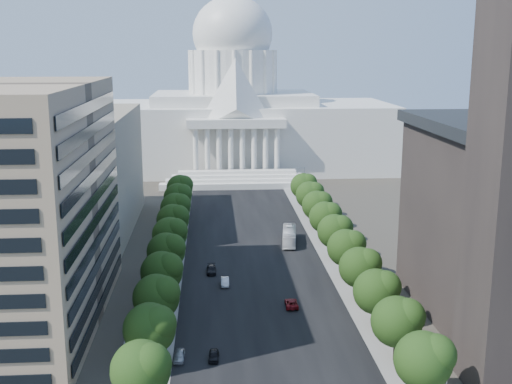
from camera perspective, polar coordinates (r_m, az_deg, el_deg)
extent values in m
cube|color=black|center=(158.79, -0.72, -3.98)|extent=(30.00, 260.00, 0.01)
cube|color=gray|center=(158.87, -7.60, -4.09)|extent=(8.00, 260.00, 0.02)
cube|color=gray|center=(160.97, 6.06, -3.83)|extent=(8.00, 260.00, 0.02)
cube|color=white|center=(249.28, -2.02, 5.01)|extent=(120.00, 50.00, 25.00)
cube|color=white|center=(247.79, -2.05, 8.34)|extent=(60.00, 40.00, 4.00)
cube|color=white|center=(221.52, -1.78, 6.15)|extent=(34.00, 8.00, 3.00)
cylinder|color=white|center=(247.26, -2.06, 10.65)|extent=(32.00, 32.00, 16.00)
ellipsoid|color=white|center=(247.19, -2.09, 13.89)|extent=(30.00, 30.00, 27.60)
cube|color=gray|center=(169.35, -17.39, 1.70)|extent=(38.00, 52.00, 30.00)
sphere|color=black|center=(84.13, -10.22, -15.30)|extent=(7.60, 7.60, 7.60)
sphere|color=black|center=(82.80, -9.37, -14.86)|extent=(5.32, 5.32, 5.32)
cylinder|color=#33261C|center=(96.89, -9.36, -14.46)|extent=(0.56, 0.56, 2.94)
sphere|color=black|center=(94.86, -9.46, -11.93)|extent=(7.60, 7.60, 7.60)
sphere|color=black|center=(93.58, -8.70, -11.48)|extent=(5.32, 5.32, 5.32)
cylinder|color=#33261C|center=(107.68, -8.78, -11.56)|extent=(0.56, 0.56, 2.94)
sphere|color=black|center=(105.85, -8.87, -9.24)|extent=(7.60, 7.60, 7.60)
sphere|color=black|center=(104.62, -8.19, -8.81)|extent=(5.32, 5.32, 5.32)
cylinder|color=#33261C|center=(118.70, -8.32, -9.20)|extent=(0.56, 0.56, 2.94)
sphere|color=black|center=(117.05, -8.40, -7.06)|extent=(7.60, 7.60, 7.60)
sphere|color=black|center=(115.86, -7.78, -6.66)|extent=(5.32, 5.32, 5.32)
cylinder|color=#33261C|center=(129.89, -7.95, -7.25)|extent=(0.56, 0.56, 2.94)
sphere|color=black|center=(128.39, -8.01, -5.27)|extent=(7.60, 7.60, 7.60)
sphere|color=black|center=(127.23, -7.45, -4.88)|extent=(5.32, 5.32, 5.32)
cylinder|color=#33261C|center=(141.22, -7.63, -5.60)|extent=(0.56, 0.56, 2.94)
sphere|color=black|center=(139.84, -7.69, -3.77)|extent=(7.60, 7.60, 7.60)
sphere|color=black|center=(138.71, -7.17, -3.40)|extent=(5.32, 5.32, 5.32)
cylinder|color=#33261C|center=(152.65, -7.37, -4.20)|extent=(0.56, 0.56, 2.94)
sphere|color=black|center=(151.37, -7.42, -2.50)|extent=(7.60, 7.60, 7.60)
sphere|color=black|center=(150.27, -6.94, -2.14)|extent=(5.32, 5.32, 5.32)
cylinder|color=#33261C|center=(164.16, -7.14, -2.99)|extent=(0.56, 0.56, 2.94)
sphere|color=black|center=(162.97, -7.18, -1.40)|extent=(7.60, 7.60, 7.60)
sphere|color=black|center=(161.90, -6.74, -1.07)|extent=(5.32, 5.32, 5.32)
cylinder|color=#33261C|center=(175.74, -6.94, -1.95)|extent=(0.56, 0.56, 2.94)
sphere|color=black|center=(174.63, -6.98, -0.45)|extent=(7.60, 7.60, 7.60)
sphere|color=black|center=(173.57, -6.57, -0.14)|extent=(5.32, 5.32, 5.32)
cylinder|color=#33261C|center=(187.37, -6.77, -1.03)|extent=(0.56, 0.56, 2.94)
sphere|color=black|center=(186.33, -6.81, 0.37)|extent=(7.60, 7.60, 7.60)
sphere|color=black|center=(185.29, -6.42, 0.68)|extent=(5.32, 5.32, 5.32)
sphere|color=black|center=(87.83, 14.63, -14.27)|extent=(7.60, 7.60, 7.60)
sphere|color=black|center=(87.11, 15.69, -13.73)|extent=(5.32, 5.32, 5.32)
cylinder|color=#33261C|center=(100.11, 12.26, -13.65)|extent=(0.56, 0.56, 2.94)
sphere|color=black|center=(98.15, 12.38, -11.19)|extent=(7.60, 7.60, 7.60)
sphere|color=black|center=(97.41, 13.31, -10.69)|extent=(5.32, 5.32, 5.32)
cylinder|color=#33261C|center=(110.59, 10.51, -10.96)|extent=(0.56, 0.56, 2.94)
sphere|color=black|center=(108.82, 10.61, -8.69)|extent=(7.60, 7.60, 7.60)
sphere|color=black|center=(108.06, 11.42, -8.23)|extent=(5.32, 5.32, 5.32)
cylinder|color=#33261C|center=(121.35, 9.09, -8.73)|extent=(0.56, 0.56, 2.94)
sphere|color=black|center=(119.73, 9.17, -6.64)|extent=(7.60, 7.60, 7.60)
sphere|color=black|center=(118.97, 9.90, -6.21)|extent=(5.32, 5.32, 5.32)
cylinder|color=#33261C|center=(132.32, 7.92, -6.87)|extent=(0.56, 0.56, 2.94)
sphere|color=black|center=(130.84, 7.98, -4.93)|extent=(7.60, 7.60, 7.60)
sphere|color=black|center=(130.08, 8.64, -4.53)|extent=(5.32, 5.32, 5.32)
cylinder|color=#33261C|center=(143.45, 6.93, -5.29)|extent=(0.56, 0.56, 2.94)
sphere|color=black|center=(142.09, 6.98, -3.48)|extent=(7.60, 7.60, 7.60)
sphere|color=black|center=(141.32, 7.58, -3.11)|extent=(5.32, 5.32, 5.32)
cylinder|color=#33261C|center=(154.72, 6.09, -3.94)|extent=(0.56, 0.56, 2.94)
sphere|color=black|center=(153.46, 6.13, -2.25)|extent=(7.60, 7.60, 7.60)
sphere|color=black|center=(152.69, 6.69, -1.90)|extent=(5.32, 5.32, 5.32)
cylinder|color=#33261C|center=(166.09, 5.37, -2.77)|extent=(0.56, 0.56, 2.94)
sphere|color=black|center=(164.91, 5.41, -1.19)|extent=(7.60, 7.60, 7.60)
sphere|color=black|center=(164.14, 5.91, -0.86)|extent=(5.32, 5.32, 5.32)
cylinder|color=#33261C|center=(177.54, 4.74, -1.75)|extent=(0.56, 0.56, 2.94)
sphere|color=black|center=(176.44, 4.77, -0.27)|extent=(7.60, 7.60, 7.60)
sphere|color=black|center=(175.67, 5.25, 0.05)|extent=(5.32, 5.32, 5.32)
cylinder|color=#33261C|center=(189.06, 4.19, -0.85)|extent=(0.56, 0.56, 2.94)
sphere|color=black|center=(188.03, 4.22, 0.54)|extent=(7.60, 7.60, 7.60)
sphere|color=black|center=(187.25, 4.66, 0.84)|extent=(5.32, 5.32, 5.32)
cylinder|color=gray|center=(87.73, 16.60, -15.65)|extent=(0.18, 0.18, 9.00)
cylinder|color=gray|center=(85.41, 16.02, -13.19)|extent=(2.40, 0.14, 0.14)
sphere|color=gray|center=(85.10, 15.30, -13.32)|extent=(0.44, 0.44, 0.44)
cylinder|color=gray|center=(109.18, 11.99, -9.62)|extent=(0.18, 0.18, 9.00)
cylinder|color=gray|center=(107.33, 11.47, -7.53)|extent=(2.40, 0.14, 0.14)
sphere|color=gray|center=(107.08, 10.90, -7.61)|extent=(0.44, 0.44, 0.44)
cylinder|color=gray|center=(131.88, 9.02, -5.58)|extent=(0.18, 0.18, 9.00)
cylinder|color=gray|center=(130.35, 8.57, -3.80)|extent=(2.40, 0.14, 0.14)
sphere|color=gray|center=(130.15, 8.10, -3.86)|extent=(0.44, 0.44, 0.44)
cylinder|color=gray|center=(155.29, 6.96, -2.73)|extent=(0.18, 0.18, 9.00)
cylinder|color=gray|center=(154.00, 6.57, -1.20)|extent=(2.40, 0.14, 0.14)
sphere|color=gray|center=(153.82, 6.16, -1.25)|extent=(0.44, 0.44, 0.44)
cylinder|color=gray|center=(179.13, 5.46, -0.64)|extent=(0.18, 0.18, 9.00)
cylinder|color=gray|center=(178.01, 5.10, 0.71)|extent=(2.40, 0.14, 0.14)
sphere|color=gray|center=(177.86, 4.75, 0.67)|extent=(0.44, 0.44, 0.44)
cylinder|color=gray|center=(203.25, 4.30, 0.97)|extent=(0.18, 0.18, 9.00)
cylinder|color=gray|center=(202.27, 3.99, 2.16)|extent=(2.40, 0.14, 0.14)
sphere|color=gray|center=(202.13, 3.68, 2.13)|extent=(0.44, 0.44, 0.44)
imported|color=black|center=(98.71, -3.78, -14.31)|extent=(1.68, 3.81, 1.27)
imported|color=#B8BCC0|center=(126.89, -2.77, -7.98)|extent=(1.56, 4.40, 1.45)
imported|color=maroon|center=(116.96, 3.16, -9.85)|extent=(2.29, 4.79, 1.32)
imported|color=black|center=(133.73, -3.99, -6.92)|extent=(1.95, 4.79, 1.39)
imported|color=#94969B|center=(98.98, -6.84, -14.27)|extent=(1.74, 4.09, 1.38)
imported|color=silver|center=(153.18, 2.97, -3.93)|extent=(4.60, 13.08, 3.57)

